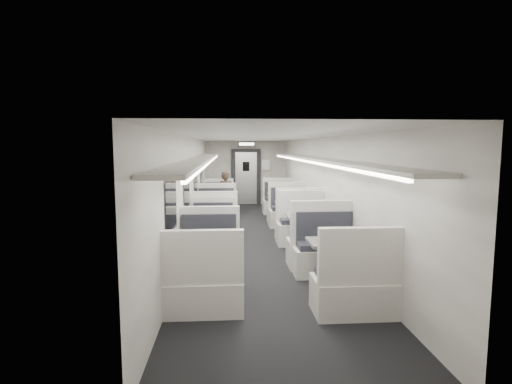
{
  "coord_description": "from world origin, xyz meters",
  "views": [
    {
      "loc": [
        -0.65,
        -9.02,
        2.19
      ],
      "look_at": [
        0.01,
        0.66,
        1.08
      ],
      "focal_mm": 28.0,
      "sensor_mm": 36.0,
      "label": 1
    }
  ],
  "objects": [
    {
      "name": "room",
      "position": [
        0.0,
        0.0,
        1.2
      ],
      "size": [
        3.24,
        12.24,
        2.64
      ],
      "color": "black",
      "rests_on": "ground"
    },
    {
      "name": "window_a",
      "position": [
        -1.49,
        3.4,
        1.35
      ],
      "size": [
        0.02,
        1.18,
        0.84
      ],
      "primitive_type": "cube",
      "color": "black",
      "rests_on": "room"
    },
    {
      "name": "window_c",
      "position": [
        -1.49,
        -1.0,
        1.35
      ],
      "size": [
        0.02,
        1.18,
        0.84
      ],
      "primitive_type": "cube",
      "color": "black",
      "rests_on": "room"
    },
    {
      "name": "booth_right_c",
      "position": [
        1.0,
        -1.12,
        0.42
      ],
      "size": [
        1.16,
        2.34,
        1.25
      ],
      "color": "silver",
      "rests_on": "room"
    },
    {
      "name": "wall_notice",
      "position": [
        0.75,
        5.92,
        1.5
      ],
      "size": [
        0.32,
        0.02,
        0.4
      ],
      "primitive_type": "cube",
      "color": "white",
      "rests_on": "room"
    },
    {
      "name": "window_b",
      "position": [
        -1.49,
        1.2,
        1.35
      ],
      "size": [
        0.02,
        1.18,
        0.84
      ],
      "primitive_type": "cube",
      "color": "black",
      "rests_on": "room"
    },
    {
      "name": "booth_right_a",
      "position": [
        1.0,
        3.08,
        0.39
      ],
      "size": [
        1.07,
        2.16,
        1.16
      ],
      "color": "silver",
      "rests_on": "room"
    },
    {
      "name": "booth_left_c",
      "position": [
        -1.0,
        -1.04,
        0.36
      ],
      "size": [
        0.99,
        2.0,
        1.07
      ],
      "color": "silver",
      "rests_on": "room"
    },
    {
      "name": "booth_left_d",
      "position": [
        -1.0,
        -3.09,
        0.39
      ],
      "size": [
        1.06,
        2.16,
        1.15
      ],
      "color": "silver",
      "rests_on": "room"
    },
    {
      "name": "exit_sign",
      "position": [
        0.0,
        5.44,
        2.28
      ],
      "size": [
        0.62,
        0.12,
        0.16
      ],
      "color": "black",
      "rests_on": "room"
    },
    {
      "name": "luggage_rack_right",
      "position": [
        1.24,
        -0.3,
        1.92
      ],
      "size": [
        0.46,
        10.4,
        0.09
      ],
      "color": "silver",
      "rests_on": "room"
    },
    {
      "name": "booth_left_a",
      "position": [
        -1.0,
        3.73,
        0.37
      ],
      "size": [
        1.01,
        2.05,
        1.1
      ],
      "color": "silver",
      "rests_on": "room"
    },
    {
      "name": "luggage_rack_left",
      "position": [
        -1.24,
        -0.3,
        1.92
      ],
      "size": [
        0.46,
        10.4,
        0.09
      ],
      "color": "silver",
      "rests_on": "room"
    },
    {
      "name": "window_d",
      "position": [
        -1.49,
        -3.2,
        1.35
      ],
      "size": [
        0.02,
        1.18,
        0.84
      ],
      "primitive_type": "cube",
      "color": "black",
      "rests_on": "room"
    },
    {
      "name": "booth_left_b",
      "position": [
        -1.0,
        1.03,
        0.39
      ],
      "size": [
        1.09,
        2.2,
        1.18
      ],
      "color": "silver",
      "rests_on": "room"
    },
    {
      "name": "booth_right_d",
      "position": [
        1.0,
        -3.25,
        0.4
      ],
      "size": [
        1.11,
        2.24,
        1.2
      ],
      "color": "silver",
      "rests_on": "room"
    },
    {
      "name": "vestibule_door",
      "position": [
        0.0,
        5.93,
        1.04
      ],
      "size": [
        1.1,
        0.13,
        2.1
      ],
      "color": "black",
      "rests_on": "room"
    },
    {
      "name": "booth_right_b",
      "position": [
        1.0,
        0.88,
        0.4
      ],
      "size": [
        1.11,
        2.25,
        1.2
      ],
      "color": "silver",
      "rests_on": "room"
    },
    {
      "name": "passenger",
      "position": [
        -0.73,
        3.21,
        0.72
      ],
      "size": [
        0.57,
        0.42,
        1.43
      ],
      "primitive_type": "imported",
      "rotation": [
        0.0,
        0.0,
        0.15
      ],
      "color": "black",
      "rests_on": "room"
    }
  ]
}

